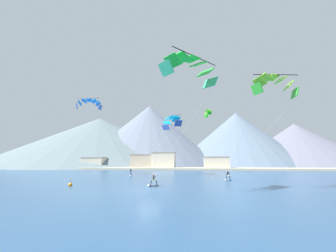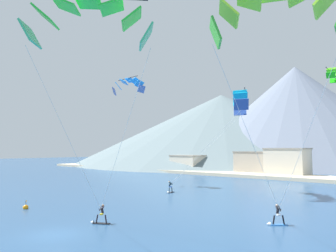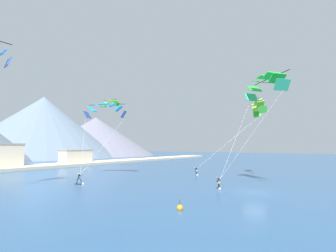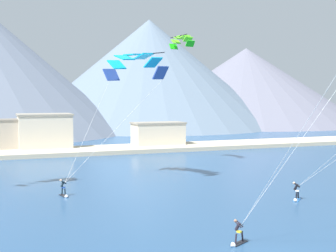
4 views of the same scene
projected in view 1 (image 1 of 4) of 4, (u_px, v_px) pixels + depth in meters
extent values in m
plane|color=navy|center=(149.00, 191.00, 26.28)|extent=(400.00, 400.00, 0.00)
cube|color=#337FDB|center=(228.00, 181.00, 38.56)|extent=(1.36, 1.29, 0.07)
cylinder|color=black|center=(230.00, 178.00, 38.85)|extent=(0.27, 0.26, 0.75)
cylinder|color=black|center=(227.00, 178.00, 38.40)|extent=(0.27, 0.26, 0.75)
cube|color=white|center=(228.00, 176.00, 38.68)|extent=(0.39, 0.39, 0.12)
cylinder|color=black|center=(228.00, 174.00, 38.83)|extent=(0.48, 0.50, 0.63)
cylinder|color=black|center=(228.00, 173.00, 38.85)|extent=(0.42, 0.45, 0.41)
cylinder|color=black|center=(228.00, 173.00, 38.71)|extent=(0.42, 0.45, 0.41)
cylinder|color=black|center=(229.00, 173.00, 38.63)|extent=(0.41, 0.37, 0.03)
sphere|color=beige|center=(227.00, 171.00, 39.04)|extent=(0.23, 0.23, 0.23)
cone|color=white|center=(225.00, 180.00, 38.07)|extent=(0.46, 0.47, 0.36)
cube|color=black|center=(131.00, 176.00, 49.96)|extent=(0.73, 1.50, 0.07)
cylinder|color=#14232D|center=(131.00, 174.00, 50.41)|extent=(0.17, 0.26, 0.73)
cylinder|color=#14232D|center=(131.00, 174.00, 49.63)|extent=(0.17, 0.26, 0.73)
cube|color=blue|center=(131.00, 172.00, 50.07)|extent=(0.35, 0.29, 0.12)
cylinder|color=#14232D|center=(131.00, 171.00, 50.11)|extent=(0.45, 0.30, 0.62)
cylinder|color=#14232D|center=(131.00, 170.00, 50.27)|extent=(0.53, 0.19, 0.40)
cylinder|color=#14232D|center=(131.00, 170.00, 50.03)|extent=(0.53, 0.19, 0.40)
cylinder|color=black|center=(132.00, 170.00, 50.16)|extent=(0.14, 0.52, 0.03)
sphere|color=beige|center=(130.00, 169.00, 50.16)|extent=(0.22, 0.22, 0.22)
cone|color=white|center=(131.00, 176.00, 49.11)|extent=(0.42, 0.37, 0.36)
cube|color=black|center=(154.00, 186.00, 30.65)|extent=(1.47, 1.09, 0.07)
cylinder|color=#231E28|center=(157.00, 183.00, 30.86)|extent=(0.26, 0.21, 0.70)
cylinder|color=#231E28|center=(151.00, 183.00, 30.56)|extent=(0.26, 0.21, 0.70)
cube|color=yellow|center=(154.00, 180.00, 30.77)|extent=(0.34, 0.36, 0.12)
cylinder|color=#231E28|center=(154.00, 178.00, 30.92)|extent=(0.40, 0.48, 0.59)
cylinder|color=#231E28|center=(155.00, 177.00, 30.89)|extent=(0.31, 0.47, 0.38)
cylinder|color=#231E28|center=(153.00, 177.00, 30.81)|extent=(0.31, 0.47, 0.38)
cylinder|color=black|center=(154.00, 177.00, 30.68)|extent=(0.47, 0.28, 0.03)
sphere|color=#9E7051|center=(153.00, 175.00, 31.13)|extent=(0.21, 0.21, 0.21)
cone|color=white|center=(148.00, 186.00, 30.33)|extent=(0.44, 0.46, 0.36)
cube|color=green|center=(295.00, 93.00, 29.59)|extent=(0.75, 1.55, 1.41)
cube|color=#8EDC2C|center=(288.00, 85.00, 29.82)|extent=(1.21, 1.69, 1.29)
cube|color=#8EDC2C|center=(281.00, 80.00, 29.81)|extent=(1.57, 1.77, 0.96)
cube|color=#8EDC2C|center=(272.00, 77.00, 29.56)|extent=(1.75, 1.77, 0.47)
cube|color=#8EDC2C|center=(265.00, 78.00, 29.10)|extent=(1.80, 1.69, 0.96)
cube|color=#8EDC2C|center=(260.00, 82.00, 28.52)|extent=(1.66, 1.54, 1.29)
cube|color=green|center=(257.00, 89.00, 27.91)|extent=(1.33, 1.34, 1.41)
cylinder|color=black|center=(276.00, 75.00, 29.02)|extent=(5.86, 0.96, 0.10)
cylinder|color=silver|center=(258.00, 140.00, 34.02)|extent=(7.73, 10.11, 10.39)
cylinder|color=silver|center=(241.00, 140.00, 33.13)|extent=(2.01, 12.57, 10.39)
cube|color=#2D4696|center=(166.00, 127.00, 59.08)|extent=(2.10, 1.63, 1.45)
cube|color=#0DAFD3|center=(167.00, 123.00, 58.33)|extent=(2.27, 1.97, 1.16)
cube|color=#0DAFD3|center=(169.00, 119.00, 57.25)|extent=(2.37, 2.19, 0.74)
cube|color=#0DAFD3|center=(171.00, 117.00, 55.96)|extent=(2.39, 2.27, 0.24)
cube|color=#0DAFD3|center=(174.00, 117.00, 54.60)|extent=(2.34, 2.26, 0.74)
cube|color=#0DAFD3|center=(176.00, 119.00, 53.34)|extent=(2.21, 2.09, 1.16)
cube|color=#2D4696|center=(178.00, 123.00, 52.32)|extent=(2.01, 1.80, 1.45)
cylinder|color=black|center=(174.00, 117.00, 56.30)|extent=(3.54, 6.93, 0.10)
cylinder|color=silver|center=(150.00, 148.00, 54.73)|extent=(6.50, 8.56, 10.05)
cylinder|color=silver|center=(156.00, 148.00, 51.05)|extent=(10.58, 1.56, 10.05)
cube|color=#33BA78|center=(210.00, 83.00, 29.26)|extent=(2.07, 1.95, 1.44)
cube|color=green|center=(205.00, 72.00, 28.81)|extent=(2.33, 2.24, 1.16)
cube|color=green|center=(199.00, 64.00, 28.10)|extent=(2.47, 2.43, 0.73)
cube|color=green|center=(190.00, 59.00, 27.23)|extent=(2.50, 2.49, 0.21)
cube|color=green|center=(181.00, 58.00, 26.30)|extent=(2.44, 2.47, 0.73)
cube|color=green|center=(173.00, 61.00, 25.43)|extent=(2.25, 2.32, 1.16)
cube|color=#33BA78|center=(166.00, 68.00, 24.72)|extent=(1.96, 2.06, 1.44)
cylinder|color=black|center=(196.00, 57.00, 26.54)|extent=(5.13, 5.70, 0.10)
cylinder|color=silver|center=(182.00, 133.00, 30.04)|extent=(7.96, 2.20, 11.62)
cylinder|color=silver|center=(158.00, 131.00, 27.57)|extent=(2.37, 7.87, 11.62)
cube|color=#1EC514|center=(209.00, 113.00, 62.56)|extent=(1.25, 0.74, 0.82)
cube|color=#6FE525|center=(209.00, 111.00, 63.22)|extent=(1.28, 0.93, 0.66)
cube|color=#6FE525|center=(208.00, 110.00, 64.02)|extent=(1.29, 1.04, 0.43)
cube|color=#6FE525|center=(208.00, 111.00, 64.87)|extent=(1.30, 1.06, 0.15)
cube|color=#6FE525|center=(207.00, 112.00, 65.68)|extent=(1.30, 1.06, 0.43)
cube|color=#6FE525|center=(207.00, 114.00, 66.36)|extent=(1.28, 0.96, 0.66)
cube|color=#1EC514|center=(206.00, 116.00, 66.84)|extent=(1.25, 0.79, 0.82)
cylinder|color=black|center=(206.00, 111.00, 64.85)|extent=(0.70, 4.48, 0.10)
cube|color=#4366BB|center=(100.00, 107.00, 56.27)|extent=(0.58, 1.58, 1.40)
cube|color=#2993EF|center=(98.00, 104.00, 56.68)|extent=(0.93, 1.68, 1.36)
cube|color=#2993EF|center=(94.00, 101.00, 56.87)|extent=(1.36, 1.73, 1.08)
cube|color=#2993EF|center=(89.00, 100.00, 56.81)|extent=(1.61, 1.72, 0.61)
cube|color=#2993EF|center=(84.00, 101.00, 56.50)|extent=(1.73, 1.65, 1.08)
cube|color=#2993EF|center=(80.00, 103.00, 56.01)|extent=(1.62, 1.53, 1.36)
cube|color=#4366BB|center=(77.00, 106.00, 55.41)|extent=(1.30, 1.38, 1.40)
cylinder|color=black|center=(89.00, 99.00, 56.23)|extent=(5.57, 0.51, 0.10)
sphere|color=orange|center=(70.00, 185.00, 30.96)|extent=(0.56, 0.56, 0.56)
cylinder|color=black|center=(70.00, 181.00, 31.03)|extent=(0.04, 0.04, 0.44)
cube|color=orange|center=(71.00, 180.00, 31.05)|extent=(0.18, 0.01, 0.12)
cube|color=beige|center=(180.00, 169.00, 81.85)|extent=(180.00, 10.00, 0.70)
cube|color=beige|center=(94.00, 163.00, 89.01)|extent=(8.30, 5.97, 4.28)
cube|color=gray|center=(94.00, 158.00, 89.35)|extent=(8.63, 6.21, 0.30)
cube|color=beige|center=(164.00, 161.00, 87.29)|extent=(8.78, 6.28, 6.20)
cube|color=gray|center=(164.00, 153.00, 87.78)|extent=(9.13, 6.53, 0.30)
cube|color=#A89E8E|center=(142.00, 162.00, 88.66)|extent=(8.66, 4.27, 5.36)
cube|color=slate|center=(142.00, 155.00, 89.08)|extent=(9.01, 4.44, 0.30)
cube|color=beige|center=(216.00, 163.00, 82.70)|extent=(9.04, 4.86, 4.47)
cube|color=gray|center=(216.00, 157.00, 83.05)|extent=(9.40, 5.05, 0.30)
cone|color=slate|center=(237.00, 139.00, 144.13)|extent=(81.88, 81.88, 33.85)
cone|color=slate|center=(149.00, 135.00, 141.22)|extent=(87.44, 87.44, 37.68)
cone|color=slate|center=(296.00, 144.00, 140.46)|extent=(80.50, 80.50, 26.18)
cone|color=slate|center=(99.00, 142.00, 143.91)|extent=(126.94, 126.94, 30.27)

